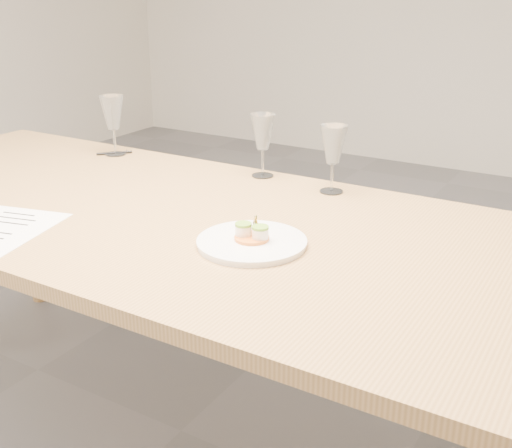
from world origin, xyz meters
The scene contains 7 objects.
ground centered at (0.00, 0.00, 0.00)m, with size 7.00×7.00×0.00m, color slate.
dining_table centered at (0.00, 0.00, 0.68)m, with size 2.40×1.00×0.75m.
dinner_plate centered at (0.32, -0.09, 0.76)m, with size 0.27×0.27×0.07m.
ballpoint_pen centered at (-0.57, 0.39, 0.75)m, with size 0.10×0.10×0.01m.
wine_glass_0 centered at (-0.56, 0.39, 0.90)m, with size 0.09×0.09×0.22m.
wine_glass_1 centered at (0.05, 0.43, 0.89)m, with size 0.08×0.08×0.21m.
wine_glass_2 centered at (0.31, 0.40, 0.89)m, with size 0.08×0.08×0.21m.
Camera 1 is at (1.08, -1.32, 1.36)m, focal length 45.00 mm.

